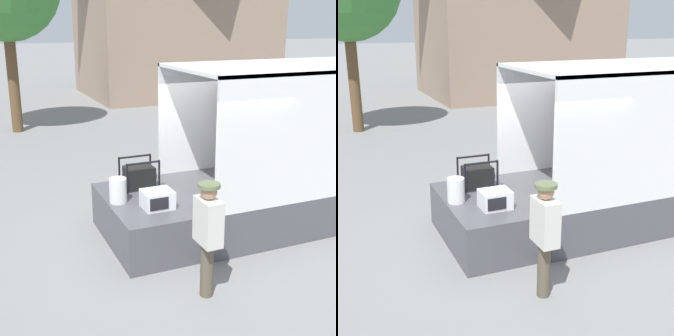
# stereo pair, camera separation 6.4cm
# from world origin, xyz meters

# --- Properties ---
(ground_plane) EXTENTS (160.00, 160.00, 0.00)m
(ground_plane) POSITION_xyz_m (0.00, 0.00, 0.00)
(ground_plane) COLOR gray
(tailgate_deck) EXTENTS (1.35, 2.19, 0.77)m
(tailgate_deck) POSITION_xyz_m (-0.67, 0.00, 0.38)
(tailgate_deck) COLOR #4C4C51
(tailgate_deck) RESTS_ON ground
(microwave) EXTENTS (0.47, 0.41, 0.29)m
(microwave) POSITION_xyz_m (-0.66, -0.46, 0.91)
(microwave) COLOR white
(microwave) RESTS_ON tailgate_deck
(portable_generator) EXTENTS (0.63, 0.48, 0.53)m
(portable_generator) POSITION_xyz_m (-0.59, 0.55, 0.97)
(portable_generator) COLOR black
(portable_generator) RESTS_ON tailgate_deck
(orange_bucket) EXTENTS (0.28, 0.28, 0.41)m
(orange_bucket) POSITION_xyz_m (-1.17, 0.01, 0.97)
(orange_bucket) COLOR silver
(orange_bucket) RESTS_ON tailgate_deck
(worker_person) EXTENTS (0.29, 0.44, 1.62)m
(worker_person) POSITION_xyz_m (-0.52, -1.90, 0.99)
(worker_person) COLOR brown
(worker_person) RESTS_ON ground
(house_backdrop) EXTENTS (9.32, 6.96, 8.01)m
(house_backdrop) POSITION_xyz_m (6.68, 15.72, 4.08)
(house_backdrop) COLOR gray
(house_backdrop) RESTS_ON ground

